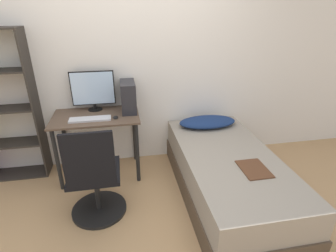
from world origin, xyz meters
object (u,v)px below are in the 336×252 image
at_px(bed, 227,175).
at_px(pc_tower, 128,97).
at_px(keyboard, 90,119).
at_px(office_chair, 95,183).
at_px(monitor, 93,90).

height_order(bed, pc_tower, pc_tower).
distance_m(keyboard, pc_tower, 0.50).
bearing_deg(pc_tower, bed, -38.49).
bearing_deg(keyboard, pc_tower, 26.43).
xyz_separation_m(office_chair, monitor, (-0.01, 0.94, 0.63)).
xyz_separation_m(bed, keyboard, (-1.39, 0.55, 0.52)).
height_order(bed, keyboard, keyboard).
xyz_separation_m(monitor, pc_tower, (0.39, -0.10, -0.07)).
xyz_separation_m(bed, pc_tower, (-0.96, 0.76, 0.68)).
distance_m(office_chair, monitor, 1.13).
bearing_deg(bed, keyboard, 158.32).
relative_size(monitor, pc_tower, 1.36).
height_order(office_chair, bed, office_chair).
bearing_deg(office_chair, monitor, 90.87).
distance_m(office_chair, pc_tower, 1.07).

